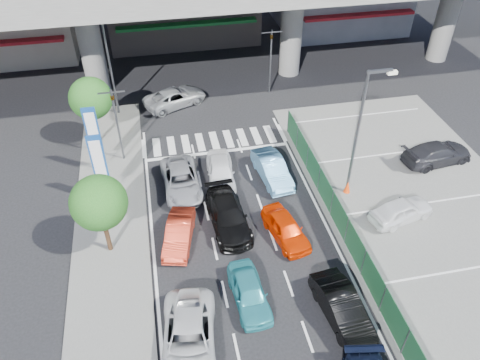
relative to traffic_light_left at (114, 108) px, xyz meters
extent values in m
plane|color=black|center=(6.20, -12.00, -3.94)|extent=(120.00, 120.00, 0.00)
cube|color=#5A5B58|center=(17.20, -10.00, -3.91)|extent=(12.00, 28.00, 0.06)
cube|color=#5A5B58|center=(-0.80, -8.00, -3.88)|extent=(4.00, 30.00, 0.12)
cylinder|color=slate|center=(-1.80, 10.00, 0.06)|extent=(1.80, 1.80, 8.00)
cylinder|color=slate|center=(14.20, 10.00, 0.06)|extent=(1.80, 1.80, 8.00)
cylinder|color=slate|center=(28.20, 10.00, 0.06)|extent=(1.80, 1.80, 8.00)
cube|color=#166F2B|center=(6.20, 15.90, -1.14)|extent=(12.60, 1.60, 0.25)
cube|color=#B1151E|center=(22.20, 14.90, -1.14)|extent=(10.80, 1.60, 0.25)
cylinder|color=#595B60|center=(0.00, 0.00, -1.34)|extent=(0.14, 0.14, 5.20)
cube|color=#595B60|center=(0.00, 0.00, 1.06)|extent=(1.60, 0.08, 0.08)
imported|color=black|center=(0.00, 0.00, 0.76)|extent=(0.26, 1.24, 0.50)
cylinder|color=#595B60|center=(11.70, 7.00, -1.34)|extent=(0.14, 0.14, 5.20)
cube|color=#595B60|center=(11.70, 7.00, 1.06)|extent=(1.60, 0.08, 0.08)
imported|color=black|center=(11.70, 7.00, 0.76)|extent=(0.26, 1.24, 0.50)
cylinder|color=#595B60|center=(13.20, -6.00, 0.06)|extent=(0.16, 0.16, 8.00)
cube|color=#595B60|center=(13.80, -6.00, 3.96)|extent=(1.40, 0.15, 0.15)
cube|color=silver|center=(14.50, -6.00, 3.81)|extent=(0.50, 0.22, 0.18)
cylinder|color=#595B60|center=(-0.30, 6.00, 0.06)|extent=(0.16, 0.16, 8.00)
cube|color=#595B60|center=(0.30, 6.00, 3.96)|extent=(1.40, 0.15, 0.15)
cube|color=silver|center=(1.00, 6.00, 3.81)|extent=(0.50, 0.22, 0.18)
cylinder|color=#595B60|center=(-1.00, -4.00, -2.84)|extent=(0.10, 0.10, 2.20)
cube|color=navy|center=(-1.00, -4.00, -0.74)|extent=(0.80, 0.12, 3.00)
cube|color=white|center=(-1.00, -4.07, -0.74)|extent=(0.60, 0.02, 2.40)
cylinder|color=#595B60|center=(-1.40, -1.00, -2.84)|extent=(0.10, 0.10, 2.20)
cube|color=navy|center=(-1.40, -1.00, -0.74)|extent=(0.80, 0.12, 3.00)
cube|color=white|center=(-1.40, -1.07, -0.74)|extent=(0.60, 0.02, 2.40)
cylinder|color=#382314|center=(-0.80, -8.00, -2.74)|extent=(0.24, 0.24, 2.40)
sphere|color=#184714|center=(-0.80, -8.00, -0.54)|extent=(2.80, 2.80, 2.80)
cylinder|color=#382314|center=(-1.60, 2.50, -2.74)|extent=(0.24, 0.24, 2.40)
sphere|color=#184714|center=(-1.60, 2.50, -0.54)|extent=(2.80, 2.80, 2.80)
imported|color=silver|center=(2.61, -14.46, -3.25)|extent=(2.94, 5.23, 1.38)
imported|color=teal|center=(5.67, -12.61, -3.30)|extent=(1.72, 3.83, 1.28)
imported|color=black|center=(9.60, -14.35, -3.25)|extent=(1.94, 4.33, 1.38)
imported|color=red|center=(2.85, -8.10, -3.32)|extent=(2.20, 3.96, 1.24)
imported|color=black|center=(5.63, -7.37, -3.25)|extent=(2.21, 4.86, 1.38)
imported|color=#EA3302|center=(8.51, -8.91, -3.30)|extent=(2.25, 3.98, 1.28)
imported|color=#98999F|center=(3.43, -3.72, -3.29)|extent=(2.36, 4.75, 1.29)
imported|color=white|center=(5.91, -3.36, -3.25)|extent=(1.94, 4.16, 1.38)
imported|color=#60A3D3|center=(9.07, -3.83, -3.25)|extent=(1.93, 4.33, 1.38)
imported|color=#999C9F|center=(4.03, 6.43, -3.26)|extent=(5.36, 4.03, 1.35)
imported|color=white|center=(15.22, -8.91, -3.23)|extent=(4.05, 2.39, 1.29)
imported|color=#28282C|center=(19.98, -4.41, -3.19)|extent=(4.92, 2.51, 1.37)
cone|color=#F3420D|center=(13.17, -6.10, -3.49)|extent=(0.50, 0.50, 0.78)
camera|label=1|loc=(2.51, -25.81, 14.65)|focal=35.00mm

